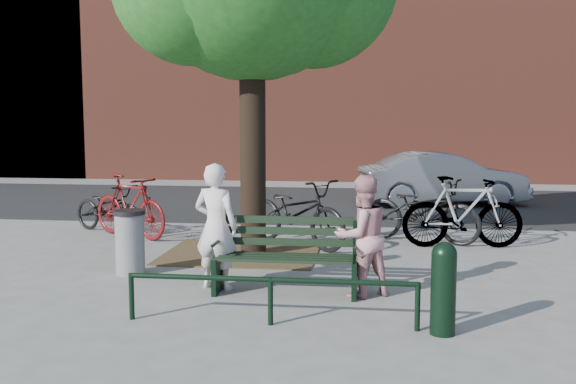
# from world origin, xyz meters

# --- Properties ---
(ground) EXTENTS (90.00, 90.00, 0.00)m
(ground) POSITION_xyz_m (0.00, 0.00, 0.00)
(ground) COLOR gray
(ground) RESTS_ON ground
(dirt_pit) EXTENTS (2.40, 2.00, 0.02)m
(dirt_pit) POSITION_xyz_m (-1.00, 2.20, 0.01)
(dirt_pit) COLOR brown
(dirt_pit) RESTS_ON ground
(road) EXTENTS (40.00, 7.00, 0.01)m
(road) POSITION_xyz_m (0.00, 8.50, 0.01)
(road) COLOR black
(road) RESTS_ON ground
(townhouse_row) EXTENTS (45.00, 4.00, 14.00)m
(townhouse_row) POSITION_xyz_m (0.17, 16.00, 6.25)
(townhouse_row) COLOR brown
(townhouse_row) RESTS_ON ground
(park_bench) EXTENTS (1.74, 0.54, 0.97)m
(park_bench) POSITION_xyz_m (-0.00, 0.08, 0.48)
(park_bench) COLOR black
(park_bench) RESTS_ON ground
(guard_railing) EXTENTS (3.06, 0.06, 0.51)m
(guard_railing) POSITION_xyz_m (0.00, -1.20, 0.40)
(guard_railing) COLOR black
(guard_railing) RESTS_ON ground
(person_left) EXTENTS (0.66, 0.51, 1.59)m
(person_left) POSITION_xyz_m (-0.90, 0.15, 0.79)
(person_left) COLOR silver
(person_left) RESTS_ON ground
(person_right) EXTENTS (0.90, 0.85, 1.47)m
(person_right) POSITION_xyz_m (0.92, 0.02, 0.73)
(person_right) COLOR #C6888D
(person_right) RESTS_ON ground
(bollard) EXTENTS (0.25, 0.25, 0.93)m
(bollard) POSITION_xyz_m (1.74, -1.27, 0.50)
(bollard) COLOR black
(bollard) RESTS_ON ground
(litter_bin) EXTENTS (0.44, 0.44, 0.89)m
(litter_bin) POSITION_xyz_m (-2.25, 0.73, 0.45)
(litter_bin) COLOR gray
(litter_bin) RESTS_ON ground
(bicycle_a) EXTENTS (1.82, 1.31, 0.91)m
(bicycle_a) POSITION_xyz_m (-3.86, 3.80, 0.46)
(bicycle_a) COLOR black
(bicycle_a) RESTS_ON ground
(bicycle_b) EXTENTS (1.90, 1.43, 1.14)m
(bicycle_b) POSITION_xyz_m (-3.27, 3.37, 0.57)
(bicycle_b) COLOR #510B0B
(bicycle_b) RESTS_ON ground
(bicycle_c) EXTENTS (2.20, 1.94, 1.15)m
(bicycle_c) POSITION_xyz_m (-0.21, 2.93, 0.57)
(bicycle_c) COLOR black
(bicycle_c) RESTS_ON ground
(bicycle_d) EXTENTS (2.02, 0.71, 1.19)m
(bicycle_d) POSITION_xyz_m (2.54, 3.17, 0.60)
(bicycle_d) COLOR gray
(bicycle_d) RESTS_ON ground
(bicycle_e) EXTENTS (2.23, 1.54, 1.11)m
(bicycle_e) POSITION_xyz_m (1.90, 3.60, 0.56)
(bicycle_e) COLOR black
(bicycle_e) RESTS_ON ground
(parked_car) EXTENTS (4.23, 2.30, 1.32)m
(parked_car) POSITION_xyz_m (2.78, 8.40, 0.66)
(parked_car) COLOR gray
(parked_car) RESTS_ON ground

